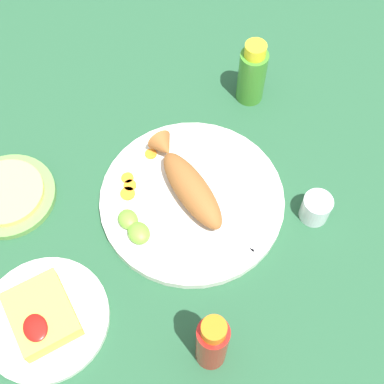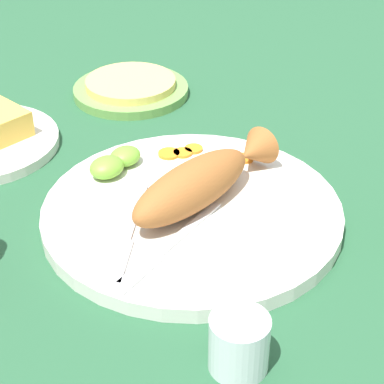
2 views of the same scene
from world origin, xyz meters
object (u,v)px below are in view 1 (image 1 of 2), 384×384
(fried_fish, at_px, (188,184))
(side_plate_fries, at_px, (45,319))
(fork_near, at_px, (231,222))
(hot_sauce_bottle_green, at_px, (252,74))
(salt_cup, at_px, (315,209))
(main_plate, at_px, (192,199))
(tortilla_plate, at_px, (8,196))
(hot_sauce_bottle_red, at_px, (212,343))
(fork_far, at_px, (212,238))

(fried_fish, height_order, side_plate_fries, fried_fish)
(fried_fish, distance_m, fork_near, 0.11)
(hot_sauce_bottle_green, bearing_deg, fried_fish, -57.42)
(side_plate_fries, bearing_deg, salt_cup, 83.42)
(salt_cup, xyz_separation_m, side_plate_fries, (-0.06, -0.52, -0.02))
(main_plate, bearing_deg, tortilla_plate, -120.85)
(main_plate, bearing_deg, hot_sauce_bottle_green, 125.29)
(tortilla_plate, bearing_deg, fork_near, 52.20)
(main_plate, bearing_deg, hot_sauce_bottle_red, -23.29)
(main_plate, bearing_deg, salt_cup, 53.60)
(fork_near, relative_size, hot_sauce_bottle_red, 1.09)
(salt_cup, bearing_deg, hot_sauce_bottle_red, -66.79)
(salt_cup, relative_size, tortilla_plate, 0.30)
(hot_sauce_bottle_red, bearing_deg, main_plate, 156.71)
(main_plate, relative_size, fork_far, 2.24)
(fried_fish, height_order, fork_near, fried_fish)
(hot_sauce_bottle_green, bearing_deg, fork_far, -43.62)
(hot_sauce_bottle_green, relative_size, tortilla_plate, 0.83)
(fork_far, bearing_deg, fried_fish, 137.97)
(hot_sauce_bottle_green, bearing_deg, main_plate, -54.71)
(main_plate, bearing_deg, fork_far, -6.71)
(salt_cup, bearing_deg, hot_sauce_bottle_green, 170.91)
(hot_sauce_bottle_red, bearing_deg, fork_far, 149.29)
(fork_near, height_order, tortilla_plate, fork_near)
(fork_far, height_order, hot_sauce_bottle_green, hot_sauce_bottle_green)
(fork_near, distance_m, fork_far, 0.05)
(main_plate, xyz_separation_m, fried_fish, (-0.02, -0.00, 0.04))
(fried_fish, bearing_deg, tortilla_plate, -120.66)
(fork_near, relative_size, side_plate_fries, 0.84)
(hot_sauce_bottle_red, distance_m, side_plate_fries, 0.30)
(fried_fish, height_order, salt_cup, fried_fish)
(side_plate_fries, bearing_deg, hot_sauce_bottle_green, 113.34)
(fried_fish, bearing_deg, fork_near, 18.71)
(main_plate, bearing_deg, fried_fish, -177.99)
(fried_fish, height_order, hot_sauce_bottle_red, hot_sauce_bottle_red)
(fork_near, xyz_separation_m, hot_sauce_bottle_red, (0.18, -0.15, 0.06))
(fork_near, xyz_separation_m, hot_sauce_bottle_green, (-0.25, 0.20, 0.05))
(fried_fish, distance_m, side_plate_fries, 0.35)
(fork_far, xyz_separation_m, salt_cup, (0.05, 0.20, 0.00))
(fork_far, relative_size, hot_sauce_bottle_red, 0.93)
(hot_sauce_bottle_green, height_order, tortilla_plate, hot_sauce_bottle_green)
(fork_near, bearing_deg, tortilla_plate, -137.16)
(hot_sauce_bottle_red, bearing_deg, hot_sauce_bottle_green, 141.06)
(hot_sauce_bottle_red, height_order, tortilla_plate, hot_sauce_bottle_red)
(main_plate, height_order, fork_near, fork_near)
(main_plate, distance_m, fork_near, 0.09)
(main_plate, height_order, fork_far, fork_far)
(fork_far, relative_size, side_plate_fries, 0.72)
(fork_near, xyz_separation_m, salt_cup, (0.05, 0.15, 0.00))
(main_plate, distance_m, hot_sauce_bottle_green, 0.29)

